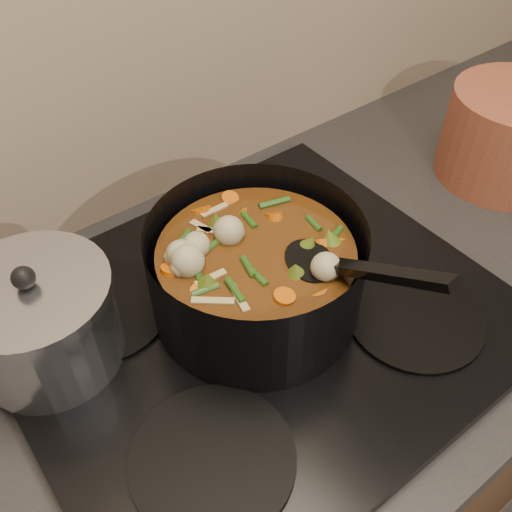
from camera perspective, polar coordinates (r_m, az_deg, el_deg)
counter at (r=1.16m, az=0.10°, el=-20.85°), size 2.64×0.64×0.91m
stovetop at (r=0.76m, az=0.15°, el=-6.28°), size 0.62×0.54×0.03m
stockpot at (r=0.72m, az=0.05°, el=-1.73°), size 0.30×0.37×0.20m
saucepan at (r=0.71m, az=-20.66°, el=-6.10°), size 0.18×0.18×0.15m
terracotta_crock at (r=1.06m, az=24.07°, el=10.93°), size 0.29×0.29×0.15m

